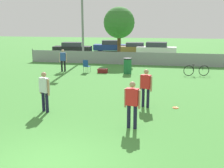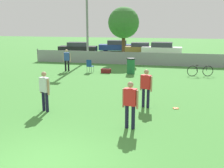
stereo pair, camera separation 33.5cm
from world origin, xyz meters
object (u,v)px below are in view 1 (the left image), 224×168
Objects in this scene: parked_car_white at (157,49)px; folding_chair_sideline at (86,65)px; player_thrower_red at (132,102)px; bicycle_sideline at (196,70)px; trash_bin at (128,66)px; parked_car_dark at (73,48)px; player_receiver_white at (45,89)px; frisbee_disc at (175,108)px; tree_near_pole at (119,23)px; light_pole at (82,3)px; parked_car_tan at (135,48)px; spectator_in_blue at (63,59)px; player_defender_red at (146,85)px; parked_car_blue at (112,46)px; gear_bag_sideline at (103,71)px.

folding_chair_sideline is at bearing -108.62° from parked_car_white.
player_thrower_red is 11.07m from bicycle_sideline.
trash_bin is 0.24× the size of parked_car_dark.
player_receiver_white is 6.48× the size of frisbee_disc.
parked_car_white is (-1.81, 20.35, 0.66)m from frisbee_disc.
folding_chair_sideline is (-1.36, -6.03, -3.02)m from tree_near_pole.
player_receiver_white reaches higher than frisbee_disc.
player_thrower_red is at bearing -67.24° from light_pole.
frisbee_disc is 21.88m from parked_car_tan.
player_thrower_red reaches higher than parked_car_tan.
spectator_in_blue is at bearing -118.20° from tree_near_pole.
player_thrower_red is at bearing -88.81° from parked_car_tan.
light_pole reaches higher than player_thrower_red.
light_pole is 7.88m from folding_chair_sideline.
light_pole is 8.05× the size of trash_bin.
spectator_in_blue is at bearing 136.44° from frisbee_disc.
parked_car_dark is at bearing 124.55° from player_thrower_red.
trash_bin is at bearing 168.80° from bicycle_sideline.
frisbee_disc is at bearing -84.11° from parked_car_white.
folding_chair_sideline is at bearing 123.41° from player_receiver_white.
spectator_in_blue is (-6.82, 7.84, -0.02)m from player_defender_red.
player_receiver_white is at bearing -163.11° from frisbee_disc.
player_defender_red is at bearing -174.84° from frisbee_disc.
parked_car_tan is 2.81m from parked_car_white.
parked_car_blue is (-2.57, 9.19, -2.88)m from tree_near_pole.
player_receiver_white is 0.36× the size of parked_car_blue.
parked_car_white is (1.45, 12.59, 0.11)m from trash_bin.
folding_chair_sideline is 0.23× the size of parked_car_tan.
parked_car_blue is (-5.97, 25.56, -0.30)m from player_thrower_red.
gear_bag_sideline is at bearing 167.51° from spectator_in_blue.
parked_car_tan is at bearing 101.63° from frisbee_disc.
gear_bag_sideline is (-3.54, 10.42, -0.81)m from player_thrower_red.
player_thrower_red reaches higher than parked_car_white.
spectator_in_blue is 15.14m from parked_car_blue.
bicycle_sideline is (9.89, -5.65, -4.93)m from light_pole.
light_pole is 3.85m from tree_near_pole.
spectator_in_blue is 6.38× the size of frisbee_disc.
tree_near_pole is at bearing -114.25° from parked_car_white.
light_pole reaches higher than gear_bag_sideline.
bicycle_sideline is at bearing 169.02° from spectator_in_blue.
player_defender_red reaches higher than parked_car_dark.
parked_car_dark is at bearing -173.43° from parked_car_tan.
player_receiver_white is 22.24m from parked_car_white.
light_pole is 35.13× the size of frisbee_disc.
gear_bag_sideline is at bearing 168.94° from bicycle_sideline.
tree_near_pole is at bearing 125.49° from bicycle_sideline.
parked_car_blue reaches higher than frisbee_disc.
light_pole is 9.63× the size of folding_chair_sideline.
light_pole is 9.06m from trash_bin.
gear_bag_sideline is 13.84m from parked_car_dark.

